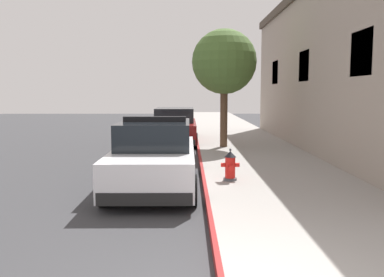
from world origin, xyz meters
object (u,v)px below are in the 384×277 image
(parked_car_silver_ahead, at_px, (175,127))
(street_tree, at_px, (224,62))
(fire_hydrant, at_px, (230,166))
(police_cruiser, at_px, (155,156))

(parked_car_silver_ahead, relative_size, street_tree, 1.09)
(street_tree, bearing_deg, fire_hydrant, -93.29)
(parked_car_silver_ahead, height_order, street_tree, street_tree)
(parked_car_silver_ahead, relative_size, fire_hydrant, 6.37)
(fire_hydrant, relative_size, street_tree, 0.17)
(police_cruiser, distance_m, parked_car_silver_ahead, 8.57)
(police_cruiser, xyz_separation_m, fire_hydrant, (1.79, -0.07, -0.23))
(police_cruiser, height_order, parked_car_silver_ahead, police_cruiser)
(police_cruiser, distance_m, street_tree, 7.00)
(police_cruiser, relative_size, parked_car_silver_ahead, 1.00)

